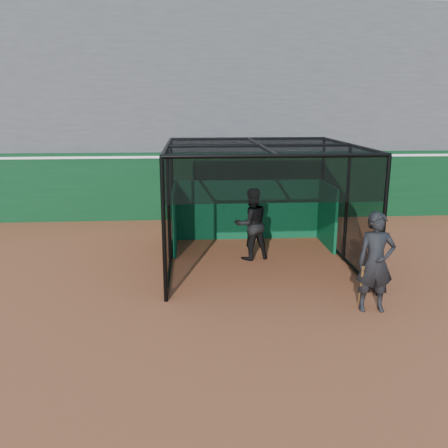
{
  "coord_description": "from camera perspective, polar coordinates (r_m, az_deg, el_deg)",
  "views": [
    {
      "loc": [
        -0.67,
        -9.04,
        4.2
      ],
      "look_at": [
        0.11,
        2.0,
        1.4
      ],
      "focal_mm": 38.0,
      "sensor_mm": 36.0,
      "label": 1
    }
  ],
  "objects": [
    {
      "name": "ground",
      "position": [
        9.99,
        0.19,
        -10.66
      ],
      "size": [
        120.0,
        120.0,
        0.0
      ],
      "primitive_type": "plane",
      "color": "brown",
      "rests_on": "ground"
    },
    {
      "name": "outfield_wall",
      "position": [
        17.79,
        -1.83,
        4.77
      ],
      "size": [
        50.0,
        0.5,
        2.5
      ],
      "color": "#093417",
      "rests_on": "ground"
    },
    {
      "name": "grandstand",
      "position": [
        21.33,
        -2.32,
        14.93
      ],
      "size": [
        50.0,
        7.85,
        8.95
      ],
      "color": "#4C4C4F",
      "rests_on": "ground"
    },
    {
      "name": "batting_cage",
      "position": [
        12.66,
        4.22,
        2.22
      ],
      "size": [
        4.87,
        5.08,
        3.17
      ],
      "color": "black",
      "rests_on": "ground"
    },
    {
      "name": "batter",
      "position": [
        13.07,
        3.31,
        0.01
      ],
      "size": [
        1.15,
        1.0,
        2.0
      ],
      "primitive_type": "imported",
      "rotation": [
        0.0,
        0.0,
        3.43
      ],
      "color": "black",
      "rests_on": "ground"
    },
    {
      "name": "on_deck_player",
      "position": [
        10.23,
        17.77,
        -4.44
      ],
      "size": [
        0.8,
        0.56,
        2.1
      ],
      "color": "black",
      "rests_on": "ground"
    }
  ]
}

